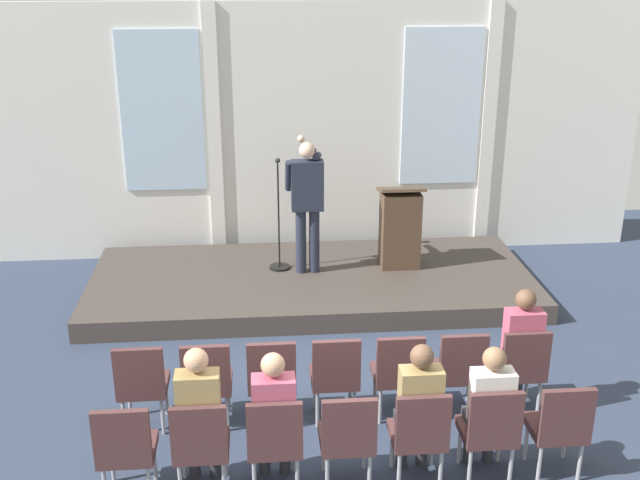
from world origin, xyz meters
name	(u,v)px	position (x,y,z in m)	size (l,w,h in m)	color
ground_plane	(340,448)	(0.00, 0.00, 0.00)	(13.18, 13.18, 0.00)	#2D384C
rear_partition	(305,132)	(0.02, 5.06, 1.88)	(10.10, 0.14, 3.72)	silver
stage_platform	(312,283)	(0.00, 3.52, 0.13)	(5.91, 2.49, 0.27)	#3F3833
speaker	(307,198)	(-0.05, 3.64, 1.31)	(0.50, 0.69, 1.79)	#232838
mic_stand	(279,245)	(-0.42, 3.78, 0.60)	(0.28, 0.28, 1.55)	black
lectern	(400,228)	(1.23, 3.74, 0.82)	(0.60, 0.48, 1.16)	#4C3828
chair_r0_c0	(142,381)	(-1.84, 0.46, 0.53)	(0.46, 0.44, 0.94)	#99999E
chair_r0_c1	(207,378)	(-1.23, 0.46, 0.53)	(0.46, 0.44, 0.94)	#99999E
chair_r0_c2	(272,376)	(-0.61, 0.46, 0.53)	(0.46, 0.44, 0.94)	#99999E
chair_r0_c3	(335,373)	(0.00, 0.46, 0.53)	(0.46, 0.44, 0.94)	#99999E
chair_r0_c4	(398,370)	(0.61, 0.46, 0.53)	(0.46, 0.44, 0.94)	#99999E
chair_r0_c5	(460,367)	(1.23, 0.46, 0.53)	(0.46, 0.44, 0.94)	#99999E
chair_r0_c6	(521,365)	(1.84, 0.46, 0.53)	(0.46, 0.44, 0.94)	#99999E
audience_r0_c6	(520,343)	(1.84, 0.54, 0.73)	(0.36, 0.39, 1.32)	#2D2D33
chair_r1_c0	(126,446)	(-1.84, -0.56, 0.53)	(0.46, 0.44, 0.94)	#99999E
chair_r1_c1	(201,442)	(-1.23, -0.56, 0.53)	(0.46, 0.44, 0.94)	#99999E
audience_r1_c1	(200,413)	(-1.23, -0.48, 0.76)	(0.36, 0.39, 1.38)	#2D2D33
chair_r1_c2	(275,438)	(-0.61, -0.56, 0.53)	(0.46, 0.44, 0.94)	#99999E
audience_r1_c2	(274,413)	(-0.61, -0.47, 0.73)	(0.36, 0.39, 1.31)	#2D2D33
chair_r1_c3	(348,435)	(0.00, -0.56, 0.53)	(0.46, 0.44, 0.94)	#99999E
chair_r1_c4	(419,431)	(0.61, -0.56, 0.53)	(0.46, 0.44, 0.94)	#99999E
audience_r1_c4	(419,405)	(0.61, -0.48, 0.74)	(0.36, 0.39, 1.33)	#2D2D33
chair_r1_c5	(490,427)	(1.23, -0.56, 0.53)	(0.46, 0.44, 0.94)	#99999E
audience_r1_c5	(489,404)	(1.23, -0.47, 0.71)	(0.36, 0.39, 1.27)	#2D2D33
chair_r1_c6	(560,424)	(1.84, -0.56, 0.53)	(0.46, 0.44, 0.94)	#99999E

